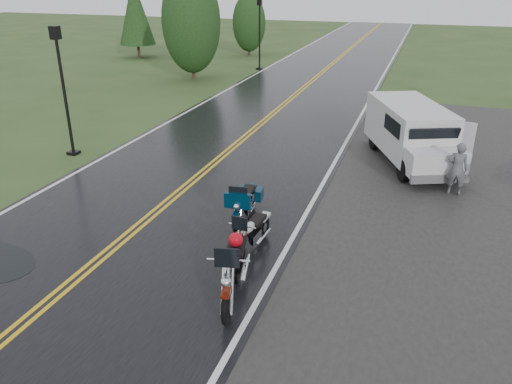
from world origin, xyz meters
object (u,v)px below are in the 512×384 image
at_px(motorcycle_silver, 238,247).
at_px(lamp_post_far_left, 260,34).
at_px(person_at_van, 457,170).
at_px(motorcycle_red, 227,291).
at_px(van_white, 407,151).
at_px(motorcycle_teal, 237,213).
at_px(lamp_post_near_left, 64,92).

bearing_deg(motorcycle_silver, lamp_post_far_left, 111.06).
relative_size(motorcycle_silver, person_at_van, 1.26).
relative_size(motorcycle_red, lamp_post_far_left, 0.54).
height_order(motorcycle_silver, van_white, van_white).
bearing_deg(motorcycle_teal, motorcycle_silver, -74.48).
bearing_deg(motorcycle_silver, person_at_van, 55.75).
distance_m(van_white, lamp_post_near_left, 11.26).
bearing_deg(motorcycle_teal, lamp_post_near_left, 148.02).
xyz_separation_m(van_white, person_at_van, (1.42, -0.53, -0.21)).
height_order(van_white, lamp_post_far_left, lamp_post_far_left).
relative_size(lamp_post_near_left, lamp_post_far_left, 0.98).
bearing_deg(person_at_van, motorcycle_red, 64.28).
relative_size(motorcycle_teal, van_white, 0.40).
bearing_deg(motorcycle_red, van_white, 59.05).
relative_size(motorcycle_red, van_white, 0.49).
distance_m(motorcycle_red, lamp_post_far_left, 26.09).
height_order(motorcycle_silver, lamp_post_far_left, lamp_post_far_left).
bearing_deg(van_white, lamp_post_near_left, 162.30).
bearing_deg(person_at_van, motorcycle_teal, 42.66).
distance_m(motorcycle_silver, person_at_van, 7.22).
xyz_separation_m(motorcycle_teal, motorcycle_silver, (0.57, -1.45, -0.02)).
bearing_deg(lamp_post_far_left, van_white, -58.85).
distance_m(motorcycle_red, van_white, 8.39).
bearing_deg(lamp_post_near_left, person_at_van, 2.47).
distance_m(motorcycle_silver, van_white, 6.92).
relative_size(motorcycle_red, motorcycle_silver, 1.25).
height_order(motorcycle_teal, motorcycle_silver, motorcycle_teal).
bearing_deg(lamp_post_far_left, motorcycle_silver, -72.70).
bearing_deg(person_at_van, lamp_post_far_left, -53.80).
bearing_deg(lamp_post_far_left, motorcycle_red, -72.90).
bearing_deg(motorcycle_red, lamp_post_far_left, 93.99).
bearing_deg(lamp_post_near_left, van_white, 5.52).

